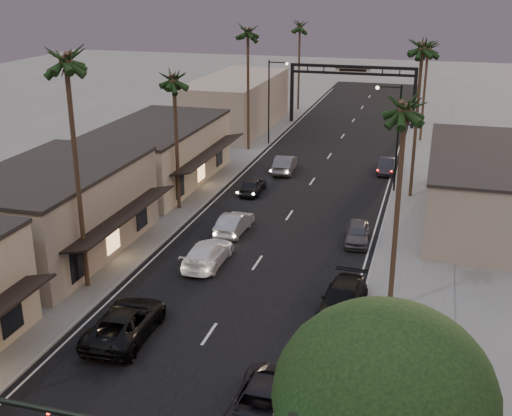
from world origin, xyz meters
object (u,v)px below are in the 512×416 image
Objects in this scene: corner_tree at (386,405)px; palm_rc at (428,44)px; palm_ra at (406,101)px; palm_rb at (423,43)px; palm_lb at (65,53)px; palm_ld at (248,28)px; arch at (352,80)px; oncoming_pickup at (125,322)px; curbside_black at (343,300)px; oncoming_silver at (234,223)px; palm_lc at (174,74)px; streetlight_right at (395,130)px; curbside_near at (262,408)px; streetlight_left at (271,96)px; palm_far at (300,23)px.

palm_rc is at bearing 90.89° from corner_tree.
palm_ra is 0.93× the size of palm_rb.
palm_rb is at bearing 90.00° from palm_ra.
palm_lb reaches higher than palm_rc.
palm_ra is (17.20, -31.00, -0.97)m from palm_ld.
oncoming_pickup is (-3.95, -52.34, -4.72)m from arch.
curbside_black is at bearing -154.37° from oncoming_pickup.
palm_lc is at bearing -29.47° from oncoming_silver.
palm_ld is at bearing -119.83° from arch.
palm_ld reaches higher than curbside_black.
streetlight_right is 0.63× the size of palm_rb.
oncoming_silver is 20.84m from curbside_near.
palm_ld is at bearing -119.25° from streetlight_left.
streetlight_right is 36.85m from palm_far.
palm_far reaches higher than palm_rc.
palm_rb is at bearing -132.45° from oncoming_silver.
palm_rb is 33.39m from curbside_near.
palm_rc is at bearing 21.14° from streetlight_left.
palm_ld is 1.08× the size of palm_far.
curbside_near is at bearing -97.66° from palm_rb.
curbside_black is (14.76, 1.06, -12.61)m from palm_lb.
oncoming_silver is at bearing 143.79° from palm_ra.
palm_rc reaches higher than oncoming_silver.
curbside_near is (7.39, -19.49, 0.06)m from oncoming_silver.
streetlight_left is at bearing -158.86° from palm_rc.
corner_tree is at bearing -81.38° from arch.
corner_tree is 17.64m from oncoming_pickup.
palm_rc reaches higher than streetlight_left.
streetlight_right is at bearing 149.24° from palm_rb.
oncoming_pickup is (-10.87, -27.34, -4.52)m from streetlight_right.
streetlight_left is 36.93m from palm_lb.
corner_tree is at bearing -72.03° from streetlight_left.
arch is at bearing -91.90° from oncoming_silver.
oncoming_silver is (3.96, -25.54, -4.60)m from streetlight_left.
palm_ra reaches higher than streetlight_left.
oncoming_silver is at bearing 136.87° from curbside_black.
palm_rb is at bearing -117.97° from oncoming_pickup.
palm_lc is 32.86m from palm_rc.
arch is (-9.48, 62.55, -0.45)m from corner_tree.
streetlight_left is 22.65m from palm_lc.
palm_rb reaches higher than corner_tree.
palm_ra is at bearing -90.00° from palm_rc.
palm_ld is at bearing -73.34° from oncoming_silver.
corner_tree is at bearing 140.25° from oncoming_pickup.
palm_ra is 17.89m from oncoming_silver.
palm_lb reaches higher than corner_tree.
palm_ld is (0.00, 33.00, -0.97)m from palm_lb.
palm_ld reaches higher than palm_lc.
oncoming_pickup is 14.84m from oncoming_silver.
oncoming_pickup is at bearing -111.68° from streetlight_right.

